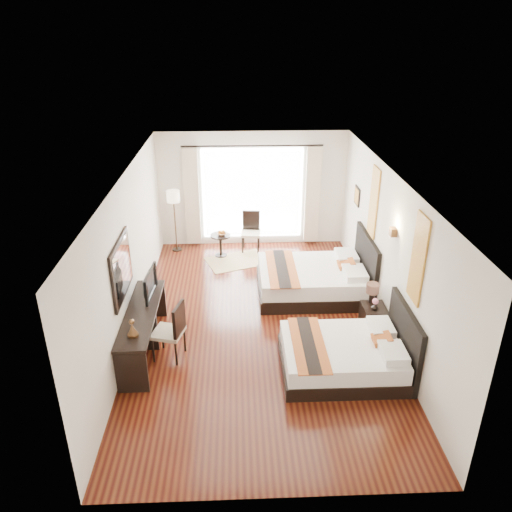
{
  "coord_description": "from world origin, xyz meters",
  "views": [
    {
      "loc": [
        -0.4,
        -7.82,
        5.06
      ],
      "look_at": [
        -0.05,
        0.32,
        1.24
      ],
      "focal_mm": 35.0,
      "sensor_mm": 36.0,
      "label": 1
    }
  ],
  "objects_px": {
    "bed_near": "(347,355)",
    "table_lamp": "(372,290)",
    "nightstand": "(373,318)",
    "desk_chair": "(170,341)",
    "bed_far": "(316,279)",
    "vase": "(375,306)",
    "console_desk": "(143,331)",
    "television": "(146,283)",
    "fruit_bowl": "(222,234)",
    "side_table": "(221,245)",
    "window_chair": "(251,239)",
    "floor_lamp": "(174,201)"
  },
  "relations": [
    {
      "from": "desk_chair",
      "to": "fruit_bowl",
      "type": "relative_size",
      "value": 4.7
    },
    {
      "from": "nightstand",
      "to": "desk_chair",
      "type": "xyz_separation_m",
      "value": [
        -3.55,
        -0.64,
        0.06
      ]
    },
    {
      "from": "bed_far",
      "to": "vase",
      "type": "xyz_separation_m",
      "value": [
        0.79,
        -1.52,
        0.24
      ]
    },
    {
      "from": "console_desk",
      "to": "nightstand",
      "type": "bearing_deg",
      "value": 6.09
    },
    {
      "from": "bed_far",
      "to": "television",
      "type": "height_order",
      "value": "bed_far"
    },
    {
      "from": "table_lamp",
      "to": "television",
      "type": "xyz_separation_m",
      "value": [
        -3.97,
        -0.03,
        0.24
      ]
    },
    {
      "from": "nightstand",
      "to": "table_lamp",
      "type": "height_order",
      "value": "table_lamp"
    },
    {
      "from": "side_table",
      "to": "window_chair",
      "type": "xyz_separation_m",
      "value": [
        0.73,
        0.31,
        0.02
      ]
    },
    {
      "from": "vase",
      "to": "console_desk",
      "type": "relative_size",
      "value": 0.05
    },
    {
      "from": "bed_far",
      "to": "fruit_bowl",
      "type": "height_order",
      "value": "bed_far"
    },
    {
      "from": "nightstand",
      "to": "side_table",
      "type": "relative_size",
      "value": 0.94
    },
    {
      "from": "table_lamp",
      "to": "fruit_bowl",
      "type": "relative_size",
      "value": 1.71
    },
    {
      "from": "nightstand",
      "to": "side_table",
      "type": "bearing_deg",
      "value": 130.42
    },
    {
      "from": "side_table",
      "to": "television",
      "type": "bearing_deg",
      "value": -110.54
    },
    {
      "from": "bed_near",
      "to": "nightstand",
      "type": "distance_m",
      "value": 1.32
    },
    {
      "from": "table_lamp",
      "to": "console_desk",
      "type": "distance_m",
      "value": 4.05
    },
    {
      "from": "bed_far",
      "to": "floor_lamp",
      "type": "relative_size",
      "value": 1.46
    },
    {
      "from": "bed_far",
      "to": "vase",
      "type": "relative_size",
      "value": 18.36
    },
    {
      "from": "television",
      "to": "floor_lamp",
      "type": "distance_m",
      "value": 3.57
    },
    {
      "from": "nightstand",
      "to": "floor_lamp",
      "type": "relative_size",
      "value": 0.33
    },
    {
      "from": "nightstand",
      "to": "television",
      "type": "relative_size",
      "value": 0.63
    },
    {
      "from": "console_desk",
      "to": "desk_chair",
      "type": "bearing_deg",
      "value": -24.28
    },
    {
      "from": "floor_lamp",
      "to": "vase",
      "type": "bearing_deg",
      "value": -44.42
    },
    {
      "from": "nightstand",
      "to": "television",
      "type": "height_order",
      "value": "television"
    },
    {
      "from": "nightstand",
      "to": "television",
      "type": "bearing_deg",
      "value": 178.26
    },
    {
      "from": "fruit_bowl",
      "to": "desk_chair",
      "type": "bearing_deg",
      "value": -101.21
    },
    {
      "from": "bed_near",
      "to": "console_desk",
      "type": "relative_size",
      "value": 0.89
    },
    {
      "from": "vase",
      "to": "television",
      "type": "height_order",
      "value": "television"
    },
    {
      "from": "television",
      "to": "fruit_bowl",
      "type": "relative_size",
      "value": 3.74
    },
    {
      "from": "bed_far",
      "to": "window_chair",
      "type": "xyz_separation_m",
      "value": [
        -1.26,
        2.2,
        -0.03
      ]
    },
    {
      "from": "bed_far",
      "to": "vase",
      "type": "height_order",
      "value": "bed_far"
    },
    {
      "from": "console_desk",
      "to": "fruit_bowl",
      "type": "relative_size",
      "value": 10.27
    },
    {
      "from": "nightstand",
      "to": "floor_lamp",
      "type": "xyz_separation_m",
      "value": [
        -3.89,
        3.67,
        1.03
      ]
    },
    {
      "from": "desk_chair",
      "to": "window_chair",
      "type": "distance_m",
      "value": 4.49
    },
    {
      "from": "bed_far",
      "to": "console_desk",
      "type": "xyz_separation_m",
      "value": [
        -3.19,
        -1.84,
        0.06
      ]
    },
    {
      "from": "side_table",
      "to": "bed_near",
      "type": "bearing_deg",
      "value": -64.49
    },
    {
      "from": "desk_chair",
      "to": "bed_near",
      "type": "bearing_deg",
      "value": -174.08
    },
    {
      "from": "bed_near",
      "to": "bed_far",
      "type": "xyz_separation_m",
      "value": [
        -0.12,
        2.52,
        0.04
      ]
    },
    {
      "from": "desk_chair",
      "to": "floor_lamp",
      "type": "height_order",
      "value": "floor_lamp"
    },
    {
      "from": "television",
      "to": "fruit_bowl",
      "type": "height_order",
      "value": "television"
    },
    {
      "from": "floor_lamp",
      "to": "side_table",
      "type": "distance_m",
      "value": 1.53
    },
    {
      "from": "bed_near",
      "to": "television",
      "type": "height_order",
      "value": "television"
    },
    {
      "from": "table_lamp",
      "to": "television",
      "type": "bearing_deg",
      "value": -179.6
    },
    {
      "from": "bed_near",
      "to": "table_lamp",
      "type": "distance_m",
      "value": 1.5
    },
    {
      "from": "bed_near",
      "to": "bed_far",
      "type": "bearing_deg",
      "value": 92.77
    },
    {
      "from": "bed_far",
      "to": "television",
      "type": "bearing_deg",
      "value": -157.86
    },
    {
      "from": "console_desk",
      "to": "desk_chair",
      "type": "relative_size",
      "value": 2.18
    },
    {
      "from": "bed_near",
      "to": "vase",
      "type": "xyz_separation_m",
      "value": [
        0.67,
        1.0,
        0.27
      ]
    },
    {
      "from": "window_chair",
      "to": "desk_chair",
      "type": "bearing_deg",
      "value": -13.83
    },
    {
      "from": "television",
      "to": "window_chair",
      "type": "bearing_deg",
      "value": -24.97
    }
  ]
}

